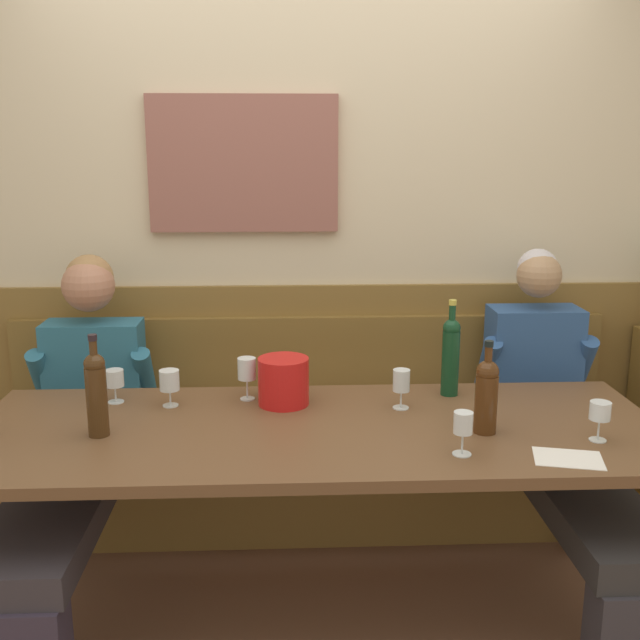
{
  "coord_description": "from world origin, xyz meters",
  "views": [
    {
      "loc": [
        -0.11,
        -2.34,
        1.71
      ],
      "look_at": [
        0.02,
        0.44,
        1.06
      ],
      "focal_mm": 42.02,
      "sensor_mm": 36.0,
      "label": 1
    }
  ],
  "objects_px": {
    "wine_glass_center_rear": "(600,413)",
    "wine_glass_left_end": "(247,370)",
    "person_right_seat": "(73,435)",
    "wine_glass_center_front": "(169,381)",
    "wine_glass_near_bucket": "(115,380)",
    "wine_glass_by_bottle": "(463,425)",
    "dining_table": "(318,445)",
    "wine_bottle_green_tall": "(451,354)",
    "wine_bottle_amber_mid": "(96,391)",
    "wall_bench": "(311,466)",
    "wine_glass_mid_left": "(401,382)",
    "ice_bucket": "(283,381)",
    "person_center_left_seat": "(560,427)",
    "wine_bottle_clear_water": "(486,394)"
  },
  "relations": [
    {
      "from": "wine_glass_center_front",
      "to": "person_right_seat",
      "type": "bearing_deg",
      "value": 170.14
    },
    {
      "from": "wine_glass_by_bottle",
      "to": "wine_glass_center_front",
      "type": "relative_size",
      "value": 1.02
    },
    {
      "from": "ice_bucket",
      "to": "wine_glass_left_end",
      "type": "height_order",
      "value": "ice_bucket"
    },
    {
      "from": "wall_bench",
      "to": "wine_glass_near_bucket",
      "type": "distance_m",
      "value": 1.03
    },
    {
      "from": "dining_table",
      "to": "wine_glass_mid_left",
      "type": "xyz_separation_m",
      "value": [
        0.32,
        0.17,
        0.18
      ]
    },
    {
      "from": "wine_glass_left_end",
      "to": "wine_glass_center_front",
      "type": "distance_m",
      "value": 0.29
    },
    {
      "from": "person_right_seat",
      "to": "wine_bottle_amber_mid",
      "type": "height_order",
      "value": "person_right_seat"
    },
    {
      "from": "dining_table",
      "to": "wine_glass_by_bottle",
      "type": "xyz_separation_m",
      "value": [
        0.45,
        -0.27,
        0.17
      ]
    },
    {
      "from": "wine_glass_left_end",
      "to": "wall_bench",
      "type": "bearing_deg",
      "value": 57.2
    },
    {
      "from": "person_right_seat",
      "to": "wine_glass_by_bottle",
      "type": "relative_size",
      "value": 9.24
    },
    {
      "from": "person_center_left_seat",
      "to": "wine_bottle_green_tall",
      "type": "xyz_separation_m",
      "value": [
        -0.45,
        0.01,
        0.31
      ]
    },
    {
      "from": "wine_glass_left_end",
      "to": "wine_glass_near_bucket",
      "type": "height_order",
      "value": "wine_glass_left_end"
    },
    {
      "from": "wine_bottle_amber_mid",
      "to": "wine_glass_near_bucket",
      "type": "xyz_separation_m",
      "value": [
        -0.02,
        0.33,
        -0.07
      ]
    },
    {
      "from": "person_right_seat",
      "to": "wine_bottle_green_tall",
      "type": "bearing_deg",
      "value": 0.57
    },
    {
      "from": "person_right_seat",
      "to": "wine_glass_near_bucket",
      "type": "xyz_separation_m",
      "value": [
        0.18,
        -0.02,
        0.23
      ]
    },
    {
      "from": "wine_glass_center_rear",
      "to": "wine_glass_mid_left",
      "type": "xyz_separation_m",
      "value": [
        -0.61,
        0.34,
        0.01
      ]
    },
    {
      "from": "wall_bench",
      "to": "dining_table",
      "type": "bearing_deg",
      "value": -90.0
    },
    {
      "from": "wall_bench",
      "to": "wine_glass_left_end",
      "type": "height_order",
      "value": "wall_bench"
    },
    {
      "from": "ice_bucket",
      "to": "wine_glass_by_bottle",
      "type": "distance_m",
      "value": 0.76
    },
    {
      "from": "wall_bench",
      "to": "wine_bottle_green_tall",
      "type": "xyz_separation_m",
      "value": [
        0.53,
        -0.38,
        0.64
      ]
    },
    {
      "from": "wine_glass_near_bucket",
      "to": "wine_glass_center_front",
      "type": "distance_m",
      "value": 0.22
    },
    {
      "from": "wall_bench",
      "to": "wine_glass_mid_left",
      "type": "relative_size",
      "value": 18.13
    },
    {
      "from": "wall_bench",
      "to": "wine_glass_left_end",
      "type": "relative_size",
      "value": 16.45
    },
    {
      "from": "ice_bucket",
      "to": "wine_glass_mid_left",
      "type": "xyz_separation_m",
      "value": [
        0.44,
        -0.07,
        0.01
      ]
    },
    {
      "from": "wine_glass_center_rear",
      "to": "wine_glass_by_bottle",
      "type": "distance_m",
      "value": 0.49
    },
    {
      "from": "wall_bench",
      "to": "wine_glass_center_front",
      "type": "xyz_separation_m",
      "value": [
        -0.55,
        -0.47,
        0.57
      ]
    },
    {
      "from": "wine_glass_near_bucket",
      "to": "wine_glass_center_front",
      "type": "bearing_deg",
      "value": -12.98
    },
    {
      "from": "person_right_seat",
      "to": "wine_bottle_amber_mid",
      "type": "distance_m",
      "value": 0.5
    },
    {
      "from": "ice_bucket",
      "to": "person_right_seat",
      "type": "bearing_deg",
      "value": 175.33
    },
    {
      "from": "wall_bench",
      "to": "ice_bucket",
      "type": "distance_m",
      "value": 0.74
    },
    {
      "from": "wine_bottle_green_tall",
      "to": "ice_bucket",
      "type": "bearing_deg",
      "value": -172.87
    },
    {
      "from": "wine_bottle_amber_mid",
      "to": "wine_bottle_clear_water",
      "type": "bearing_deg",
      "value": -1.45
    },
    {
      "from": "wine_bottle_amber_mid",
      "to": "wine_glass_near_bucket",
      "type": "relative_size",
      "value": 2.73
    },
    {
      "from": "person_right_seat",
      "to": "wine_glass_center_front",
      "type": "relative_size",
      "value": 9.43
    },
    {
      "from": "dining_table",
      "to": "wine_glass_center_front",
      "type": "relative_size",
      "value": 17.29
    },
    {
      "from": "wall_bench",
      "to": "wine_glass_center_front",
      "type": "relative_size",
      "value": 19.43
    },
    {
      "from": "wine_glass_mid_left",
      "to": "wine_glass_center_front",
      "type": "height_order",
      "value": "wine_glass_mid_left"
    },
    {
      "from": "wall_bench",
      "to": "wine_glass_near_bucket",
      "type": "relative_size",
      "value": 21.07
    },
    {
      "from": "wine_glass_center_rear",
      "to": "wine_glass_left_end",
      "type": "xyz_separation_m",
      "value": [
        -1.19,
        0.47,
        0.02
      ]
    },
    {
      "from": "ice_bucket",
      "to": "wine_glass_center_rear",
      "type": "distance_m",
      "value": 1.12
    },
    {
      "from": "ice_bucket",
      "to": "person_center_left_seat",
      "type": "bearing_deg",
      "value": 3.76
    },
    {
      "from": "wine_bottle_green_tall",
      "to": "wine_bottle_amber_mid",
      "type": "bearing_deg",
      "value": -164.01
    },
    {
      "from": "person_right_seat",
      "to": "dining_table",
      "type": "bearing_deg",
      "value": -17.78
    },
    {
      "from": "wine_glass_near_bucket",
      "to": "wine_glass_by_bottle",
      "type": "distance_m",
      "value": 1.33
    },
    {
      "from": "wall_bench",
      "to": "wine_glass_near_bucket",
      "type": "bearing_deg",
      "value": -151.28
    },
    {
      "from": "ice_bucket",
      "to": "wine_glass_center_front",
      "type": "relative_size",
      "value": 1.37
    },
    {
      "from": "wine_glass_left_end",
      "to": "wine_glass_near_bucket",
      "type": "distance_m",
      "value": 0.5
    },
    {
      "from": "dining_table",
      "to": "person_center_left_seat",
      "type": "distance_m",
      "value": 1.04
    },
    {
      "from": "ice_bucket",
      "to": "wine_bottle_clear_water",
      "type": "height_order",
      "value": "wine_bottle_clear_water"
    },
    {
      "from": "wine_bottle_amber_mid",
      "to": "wine_glass_left_end",
      "type": "height_order",
      "value": "wine_bottle_amber_mid"
    }
  ]
}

